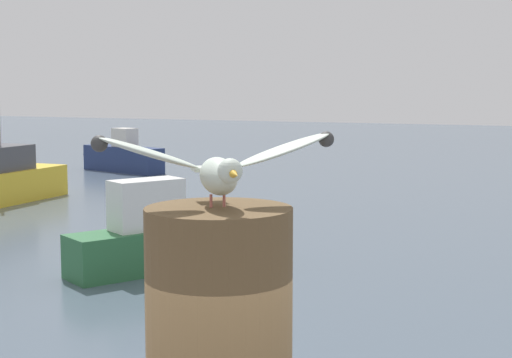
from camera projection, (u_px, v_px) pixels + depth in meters
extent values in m
cylinder|color=#C66960|center=(211.00, 201.00, 2.12)|extent=(0.01, 0.01, 0.04)
cylinder|color=#C66960|center=(224.00, 200.00, 2.13)|extent=(0.01, 0.01, 0.04)
ellipsoid|color=silver|center=(218.00, 176.00, 2.10)|extent=(0.22, 0.23, 0.10)
sphere|color=silver|center=(230.00, 171.00, 1.97)|extent=(0.06, 0.06, 0.06)
cone|color=gold|center=(235.00, 175.00, 1.92)|extent=(0.04, 0.05, 0.02)
cube|color=silver|center=(207.00, 169.00, 2.24)|extent=(0.11, 0.10, 0.01)
ellipsoid|color=silver|center=(148.00, 153.00, 2.06)|extent=(0.29, 0.26, 0.10)
sphere|color=#3B3B3B|center=(99.00, 144.00, 2.02)|extent=(0.04, 0.04, 0.04)
ellipsoid|color=silver|center=(283.00, 150.00, 2.15)|extent=(0.29, 0.26, 0.10)
sphere|color=#3B3B3B|center=(326.00, 139.00, 2.19)|extent=(0.04, 0.04, 0.04)
cube|color=#47474C|center=(0.00, 158.00, 20.39)|extent=(1.06, 1.63, 0.64)
cube|color=navy|center=(123.00, 159.00, 27.84)|extent=(3.51, 1.73, 0.89)
cone|color=navy|center=(89.00, 155.00, 29.05)|extent=(0.90, 0.90, 0.72)
cube|color=silver|center=(125.00, 137.00, 27.68)|extent=(0.92, 0.77, 0.65)
cube|color=#2D6B3D|center=(160.00, 248.00, 13.01)|extent=(2.21, 3.11, 0.70)
cone|color=#2D6B3D|center=(246.00, 234.00, 14.06)|extent=(0.98, 0.98, 0.72)
cube|color=white|center=(146.00, 204.00, 12.78)|extent=(1.05, 1.29, 0.81)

